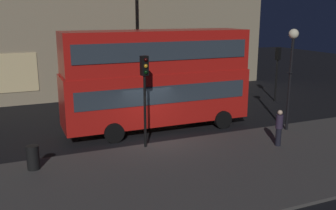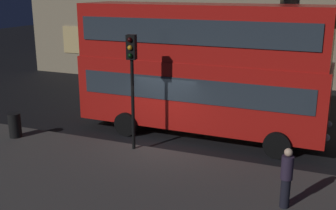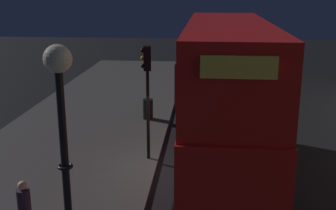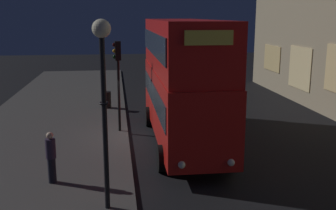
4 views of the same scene
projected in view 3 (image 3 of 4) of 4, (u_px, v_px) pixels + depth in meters
The scene contains 6 objects.
ground_plane at pixel (170, 169), 15.04m from camera, with size 80.00×80.00×0.00m, color black.
sidewalk_slab at pixel (56, 163), 15.38m from camera, with size 44.00×7.36×0.12m, color #423F3D.
double_decker_bus at pixel (226, 98), 13.18m from camera, with size 9.92×2.83×5.22m.
traffic_light_near_kerb at pixel (147, 79), 14.91m from camera, with size 0.35×0.38×4.15m.
street_lamp at pixel (62, 125), 7.37m from camera, with size 0.49×0.49×5.19m.
litter_bin at pixel (148, 109), 20.32m from camera, with size 0.49×0.49×0.96m, color black.
Camera 3 is at (13.84, 1.16, 6.21)m, focal length 45.48 mm.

